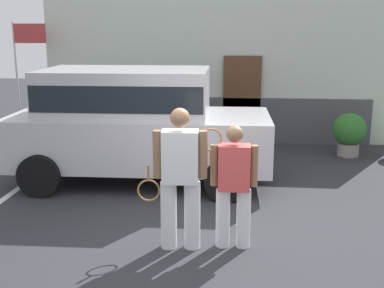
# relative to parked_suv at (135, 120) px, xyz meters

# --- Properties ---
(ground_plane) EXTENTS (40.00, 40.00, 0.00)m
(ground_plane) POSITION_rel_parked_suv_xyz_m (1.38, -2.57, -1.15)
(ground_plane) COLOR #2D2D33
(parking_stripe_0) EXTENTS (0.12, 4.40, 0.01)m
(parking_stripe_0) POSITION_rel_parked_suv_xyz_m (-1.97, -1.07, -1.14)
(parking_stripe_0) COLOR silver
(parking_stripe_0) RESTS_ON ground_plane
(house_frontage) EXTENTS (8.57, 0.40, 3.55)m
(house_frontage) POSITION_rel_parked_suv_xyz_m (1.39, 3.48, 0.52)
(house_frontage) COLOR silver
(house_frontage) RESTS_ON ground_plane
(parked_suv) EXTENTS (4.65, 2.26, 2.05)m
(parked_suv) POSITION_rel_parked_suv_xyz_m (0.00, 0.00, 0.00)
(parked_suv) COLOR #B7B7BC
(parked_suv) RESTS_ON ground_plane
(tennis_player_man) EXTENTS (0.93, 0.31, 1.82)m
(tennis_player_man) POSITION_rel_parked_suv_xyz_m (1.15, -2.71, -0.20)
(tennis_player_man) COLOR white
(tennis_player_man) RESTS_ON ground_plane
(tennis_player_woman) EXTENTS (0.74, 0.26, 1.60)m
(tennis_player_woman) POSITION_rel_parked_suv_xyz_m (1.82, -2.61, -0.31)
(tennis_player_woman) COLOR white
(tennis_player_woman) RESTS_ON ground_plane
(potted_plant_by_porch) EXTENTS (0.72, 0.72, 0.95)m
(potted_plant_by_porch) POSITION_rel_parked_suv_xyz_m (4.26, 2.23, -0.62)
(potted_plant_by_porch) COLOR gray
(potted_plant_by_porch) RESTS_ON ground_plane
(flag_pole) EXTENTS (0.80, 0.09, 2.89)m
(flag_pole) POSITION_rel_parked_suv_xyz_m (-3.30, 2.88, 0.87)
(flag_pole) COLOR silver
(flag_pole) RESTS_ON ground_plane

